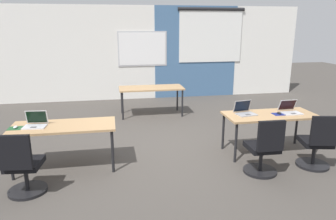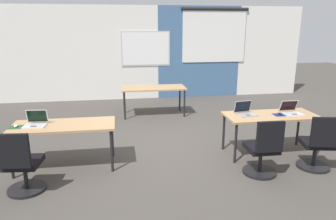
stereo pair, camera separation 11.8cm
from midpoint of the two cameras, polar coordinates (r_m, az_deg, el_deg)
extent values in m
plane|color=#47423D|center=(5.99, -0.84, -6.64)|extent=(24.00, 24.00, 0.00)
cube|color=silver|center=(9.76, -5.03, 10.31)|extent=(10.00, 0.20, 2.80)
cube|color=#42668E|center=(9.96, 4.78, 10.41)|extent=(2.59, 0.01, 2.80)
cube|color=#B7B7BC|center=(9.64, -5.03, 11.07)|extent=(1.48, 0.02, 1.04)
cube|color=white|center=(9.64, -5.03, 11.06)|extent=(1.40, 0.02, 0.96)
cube|color=white|center=(10.04, 7.45, 13.10)|extent=(2.00, 0.02, 1.55)
cylinder|color=black|center=(10.04, 7.62, 17.80)|extent=(2.10, 0.10, 0.10)
cube|color=tan|center=(5.19, -19.15, -2.81)|extent=(1.60, 0.70, 0.04)
cylinder|color=black|center=(5.21, -27.41, -7.89)|extent=(0.04, 0.04, 0.68)
cylinder|color=black|center=(4.96, -10.76, -7.46)|extent=(0.04, 0.04, 0.68)
cylinder|color=black|center=(5.74, -25.75, -5.59)|extent=(0.04, 0.04, 0.68)
cylinder|color=black|center=(5.52, -10.75, -5.08)|extent=(0.04, 0.04, 0.68)
cube|color=tan|center=(5.77, 17.57, -0.88)|extent=(1.60, 0.70, 0.04)
cylinder|color=black|center=(5.32, 11.64, -5.92)|extent=(0.04, 0.04, 0.68)
cylinder|color=black|center=(6.02, 24.89, -4.56)|extent=(0.04, 0.04, 0.68)
cylinder|color=black|center=(5.85, 9.48, -3.86)|extent=(0.04, 0.04, 0.68)
cylinder|color=black|center=(6.49, 21.90, -2.85)|extent=(0.04, 0.04, 0.68)
cube|color=tan|center=(7.89, -3.52, 4.03)|extent=(1.60, 0.70, 0.04)
cylinder|color=black|center=(7.63, -8.72, 0.71)|extent=(0.04, 0.04, 0.68)
cylinder|color=black|center=(7.80, 2.20, 1.21)|extent=(0.04, 0.04, 0.68)
cylinder|color=black|center=(8.21, -8.86, 1.75)|extent=(0.04, 0.04, 0.68)
cylinder|color=black|center=(8.37, 1.31, 2.19)|extent=(0.04, 0.04, 0.68)
cube|color=silver|center=(5.23, -23.77, -2.82)|extent=(0.35, 0.26, 0.02)
cube|color=#4C4C4F|center=(5.18, -23.95, -2.89)|extent=(0.10, 0.07, 0.00)
cube|color=silver|center=(5.33, -23.43, -1.17)|extent=(0.33, 0.09, 0.22)
cube|color=black|center=(5.32, -23.45, -1.17)|extent=(0.30, 0.08, 0.19)
cube|color=#23512D|center=(5.31, -26.63, -2.99)|extent=(0.22, 0.19, 0.00)
ellipsoid|color=silver|center=(5.30, -26.66, -2.80)|extent=(0.06, 0.10, 0.03)
cylinder|color=black|center=(4.90, -24.83, -13.15)|extent=(0.52, 0.52, 0.04)
cylinder|color=black|center=(4.82, -25.08, -11.15)|extent=(0.06, 0.06, 0.34)
cube|color=black|center=(4.74, -25.37, -8.86)|extent=(0.48, 0.48, 0.08)
cube|color=black|center=(4.42, -26.89, -6.95)|extent=(0.40, 0.10, 0.46)
sphere|color=black|center=(5.10, -23.92, -11.92)|extent=(0.04, 0.04, 0.04)
sphere|color=black|center=(4.77, -22.56, -13.69)|extent=(0.04, 0.04, 0.04)
sphere|color=black|center=(4.93, -27.61, -13.34)|extent=(0.04, 0.04, 0.04)
cube|color=silver|center=(5.91, 21.12, -0.55)|extent=(0.34, 0.24, 0.02)
cube|color=#4C4C4F|center=(5.87, 21.40, -0.59)|extent=(0.09, 0.06, 0.00)
cube|color=silver|center=(6.01, 20.42, 0.86)|extent=(0.33, 0.10, 0.21)
cube|color=black|center=(6.01, 20.44, 0.87)|extent=(0.30, 0.09, 0.18)
cube|color=navy|center=(5.81, 19.05, -0.71)|extent=(0.22, 0.19, 0.00)
ellipsoid|color=black|center=(5.80, 19.07, -0.53)|extent=(0.07, 0.11, 0.03)
cylinder|color=black|center=(5.70, 24.27, -9.06)|extent=(0.52, 0.52, 0.04)
cylinder|color=black|center=(5.63, 24.48, -7.29)|extent=(0.06, 0.06, 0.34)
cube|color=black|center=(5.56, 24.72, -5.29)|extent=(0.52, 0.52, 0.08)
cube|color=black|center=(5.26, 26.08, -3.46)|extent=(0.40, 0.14, 0.46)
sphere|color=black|center=(5.90, 23.42, -8.13)|extent=(0.04, 0.04, 0.04)
sphere|color=black|center=(5.73, 26.63, -9.21)|extent=(0.04, 0.04, 0.04)
sphere|color=black|center=(5.56, 22.41, -9.46)|extent=(0.04, 0.04, 0.04)
cube|color=#9E9EA3|center=(5.60, 13.51, -0.77)|extent=(0.36, 0.28, 0.02)
cube|color=#4C4C4F|center=(5.56, 13.81, -0.81)|extent=(0.10, 0.07, 0.00)
cube|color=#9E9EA3|center=(5.69, 12.80, 0.72)|extent=(0.34, 0.12, 0.22)
cube|color=black|center=(5.68, 12.83, 0.72)|extent=(0.30, 0.10, 0.19)
cylinder|color=black|center=(5.19, 15.77, -10.63)|extent=(0.52, 0.52, 0.04)
cylinder|color=black|center=(5.11, 15.92, -8.71)|extent=(0.06, 0.06, 0.34)
cube|color=black|center=(5.03, 16.10, -6.52)|extent=(0.45, 0.45, 0.08)
cube|color=black|center=(4.73, 17.62, -4.56)|extent=(0.40, 0.07, 0.46)
sphere|color=black|center=(5.38, 14.72, -9.57)|extent=(0.04, 0.04, 0.04)
sphere|color=black|center=(5.23, 18.36, -10.64)|extent=(0.04, 0.04, 0.04)
sphere|color=black|center=(5.05, 13.78, -11.25)|extent=(0.04, 0.04, 0.04)
camera|label=1|loc=(0.06, -90.62, -0.17)|focal=33.40mm
camera|label=2|loc=(0.06, 89.38, 0.17)|focal=33.40mm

